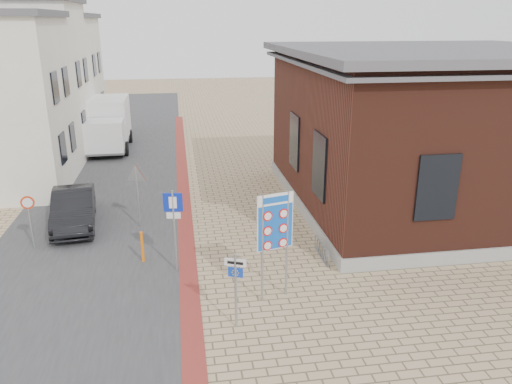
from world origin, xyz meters
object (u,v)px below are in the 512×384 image
object	(u,v)px
border_sign	(275,224)
parking_sign	(174,216)
box_truck	(108,124)
bollard	(142,247)
essen_sign	(236,280)
sedan	(74,208)

from	to	relation	value
border_sign	parking_sign	world-z (taller)	border_sign
box_truck	parking_sign	distance (m)	17.84
border_sign	parking_sign	xyz separation A→B (m)	(-2.87, 2.17, -0.45)
parking_sign	bollard	distance (m)	1.95
border_sign	parking_sign	distance (m)	3.63
essen_sign	parking_sign	size ratio (longest dim) A/B	0.77
essen_sign	parking_sign	world-z (taller)	parking_sign
sedan	bollard	size ratio (longest dim) A/B	3.98
border_sign	bollard	distance (m)	5.30
box_truck	bollard	distance (m)	16.86
box_truck	bollard	world-z (taller)	box_truck
box_truck	essen_sign	size ratio (longest dim) A/B	2.80
box_truck	parking_sign	xyz separation A→B (m)	(4.13, -17.35, 0.30)
parking_sign	box_truck	bearing A→B (deg)	112.16
border_sign	essen_sign	distance (m)	2.10
essen_sign	parking_sign	bearing A→B (deg)	136.32
box_truck	essen_sign	distance (m)	21.62
sedan	box_truck	size ratio (longest dim) A/B	0.73
parking_sign	bollard	bearing A→B (deg)	153.40
box_truck	parking_sign	bearing A→B (deg)	-77.28
sedan	border_sign	size ratio (longest dim) A/B	1.35
border_sign	bollard	xyz separation A→B (m)	(-4.00, 2.97, -1.82)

